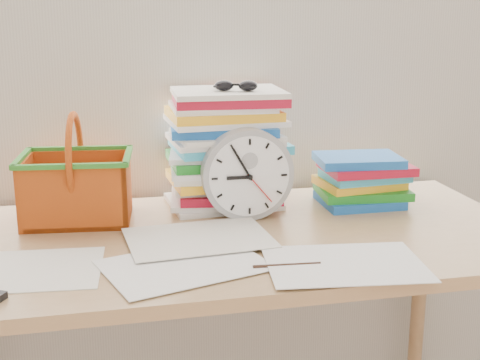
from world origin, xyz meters
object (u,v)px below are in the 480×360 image
object	(u,v)px
paper_stack	(225,148)
clock	(247,174)
basket	(76,168)
book_stack	(361,179)
desk	(235,263)

from	to	relation	value
paper_stack	clock	size ratio (longest dim) A/B	1.36
basket	paper_stack	bearing A→B (deg)	14.14
book_stack	basket	xyz separation A→B (m)	(-0.75, 0.01, 0.07)
paper_stack	basket	bearing A→B (deg)	-172.15
paper_stack	desk	bearing A→B (deg)	-95.48
paper_stack	basket	world-z (taller)	paper_stack
basket	desk	bearing A→B (deg)	-21.07
clock	basket	size ratio (longest dim) A/B	0.86
desk	paper_stack	world-z (taller)	paper_stack
paper_stack	book_stack	size ratio (longest dim) A/B	1.19
book_stack	paper_stack	bearing A→B (deg)	169.69
desk	paper_stack	xyz separation A→B (m)	(0.02, 0.24, 0.23)
desk	book_stack	world-z (taller)	book_stack
book_stack	basket	distance (m)	0.75
book_stack	basket	size ratio (longest dim) A/B	0.99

